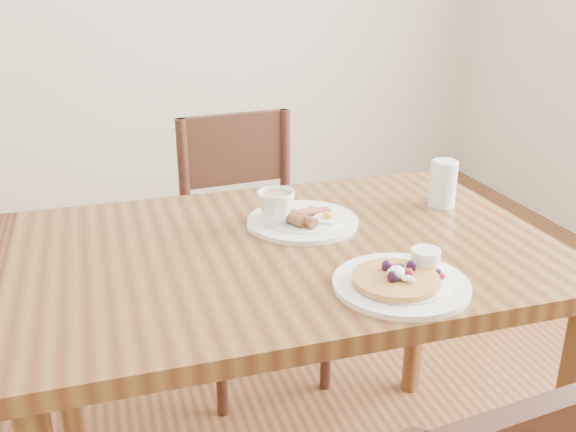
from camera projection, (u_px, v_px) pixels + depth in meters
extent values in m
cube|color=brown|center=(288.00, 253.00, 1.46)|extent=(1.20, 0.80, 0.04)
cylinder|color=brown|center=(418.00, 295.00, 2.05)|extent=(0.06, 0.06, 0.71)
cylinder|color=brown|center=(62.00, 352.00, 1.75)|extent=(0.06, 0.06, 0.71)
cube|color=#3F2017|center=(255.00, 255.00, 2.11)|extent=(0.45, 0.45, 0.04)
cylinder|color=#3F2017|center=(221.00, 356.00, 1.98)|extent=(0.04, 0.04, 0.43)
cylinder|color=#3F2017|center=(326.00, 332.00, 2.10)|extent=(0.04, 0.04, 0.43)
cylinder|color=#3F2017|center=(192.00, 303.00, 2.29)|extent=(0.04, 0.04, 0.43)
cylinder|color=#3F2017|center=(285.00, 285.00, 2.41)|extent=(0.04, 0.04, 0.43)
cylinder|color=#3F2017|center=(285.00, 171.00, 2.25)|extent=(0.04, 0.04, 0.43)
cylinder|color=#3F2017|center=(184.00, 183.00, 2.12)|extent=(0.04, 0.04, 0.43)
cube|color=#3F2017|center=(234.00, 149.00, 2.16)|extent=(0.38, 0.06, 0.24)
cylinder|color=white|center=(401.00, 284.00, 1.26)|extent=(0.27, 0.27, 0.01)
cylinder|color=white|center=(401.00, 281.00, 1.26)|extent=(0.19, 0.19, 0.01)
cylinder|color=#B22D59|center=(422.00, 274.00, 1.28)|extent=(0.07, 0.07, 0.00)
cylinder|color=#C68C47|center=(396.00, 279.00, 1.24)|extent=(0.17, 0.17, 0.01)
ellipsoid|color=white|center=(395.00, 273.00, 1.23)|extent=(0.03, 0.03, 0.02)
ellipsoid|color=white|center=(408.00, 279.00, 1.22)|extent=(0.02, 0.02, 0.01)
cylinder|color=white|center=(425.00, 259.00, 1.30)|extent=(0.06, 0.06, 0.04)
cylinder|color=#591E07|center=(426.00, 251.00, 1.29)|extent=(0.05, 0.05, 0.00)
sphere|color=black|center=(407.00, 267.00, 1.26)|extent=(0.02, 0.02, 0.02)
sphere|color=#1E234C|center=(404.00, 265.00, 1.28)|extent=(0.01, 0.01, 0.01)
sphere|color=#1E234C|center=(395.00, 262.00, 1.29)|extent=(0.01, 0.01, 0.01)
sphere|color=#B21938|center=(390.00, 265.00, 1.27)|extent=(0.02, 0.02, 0.02)
sphere|color=black|center=(383.00, 266.00, 1.26)|extent=(0.02, 0.02, 0.02)
sphere|color=#1E234C|center=(380.00, 272.00, 1.25)|extent=(0.01, 0.01, 0.01)
sphere|color=black|center=(393.00, 272.00, 1.24)|extent=(0.02, 0.02, 0.02)
sphere|color=#1E234C|center=(399.00, 276.00, 1.23)|extent=(0.01, 0.01, 0.01)
sphere|color=#1E234C|center=(411.00, 277.00, 1.23)|extent=(0.01, 0.01, 0.01)
sphere|color=#B21938|center=(408.00, 271.00, 1.25)|extent=(0.02, 0.02, 0.02)
sphere|color=#1E234C|center=(444.00, 283.00, 1.23)|extent=(0.01, 0.01, 0.01)
sphere|color=#B21938|center=(440.00, 273.00, 1.27)|extent=(0.01, 0.01, 0.01)
sphere|color=black|center=(428.00, 263.00, 1.30)|extent=(0.02, 0.02, 0.02)
sphere|color=#1E234C|center=(410.00, 260.00, 1.32)|extent=(0.01, 0.01, 0.01)
cylinder|color=white|center=(303.00, 221.00, 1.56)|extent=(0.27, 0.27, 0.01)
cylinder|color=white|center=(303.00, 219.00, 1.56)|extent=(0.19, 0.19, 0.01)
cylinder|color=brown|center=(290.00, 217.00, 1.53)|extent=(0.06, 0.10, 0.03)
cylinder|color=brown|center=(301.00, 218.00, 1.52)|extent=(0.06, 0.10, 0.03)
cube|color=maroon|center=(303.00, 211.00, 1.59)|extent=(0.08, 0.04, 0.01)
cube|color=maroon|center=(314.00, 211.00, 1.58)|extent=(0.08, 0.03, 0.01)
cylinder|color=white|center=(328.00, 218.00, 1.55)|extent=(0.07, 0.07, 0.00)
ellipsoid|color=yellow|center=(328.00, 214.00, 1.54)|extent=(0.03, 0.03, 0.01)
ellipsoid|color=#A5190F|center=(273.00, 209.00, 1.57)|extent=(0.05, 0.05, 0.03)
cylinder|color=white|center=(276.00, 226.00, 1.54)|extent=(0.14, 0.14, 0.01)
imported|color=white|center=(276.00, 208.00, 1.52)|extent=(0.12, 0.12, 0.08)
cylinder|color=tan|center=(276.00, 196.00, 1.51)|extent=(0.07, 0.07, 0.00)
cylinder|color=silver|center=(443.00, 184.00, 1.66)|extent=(0.07, 0.07, 0.12)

